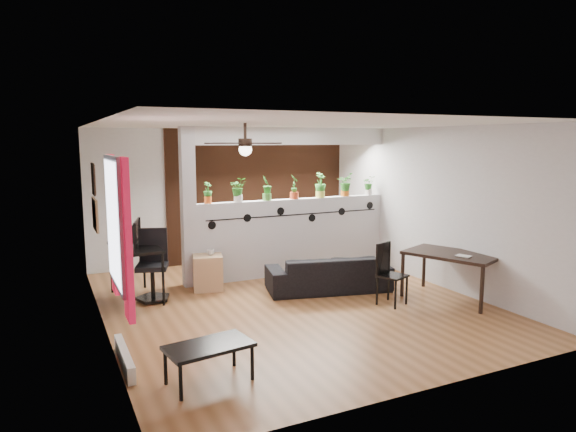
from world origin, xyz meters
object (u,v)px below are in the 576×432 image
Objects in this scene: potted_plant_6 at (369,185)px; coffee_table at (209,348)px; ceiling_fan at (245,145)px; folding_chair at (388,268)px; cup at (210,252)px; office_chair at (153,270)px; potted_plant_0 at (208,192)px; potted_plant_2 at (267,187)px; cube_shelf at (208,272)px; computer_desk at (135,251)px; sofa at (328,274)px; potted_plant_4 at (320,184)px; dining_table at (451,258)px; potted_plant_1 at (238,189)px; potted_plant_3 at (294,186)px; potted_plant_5 at (345,184)px.

coffee_table is (-4.21, -3.44, -1.20)m from potted_plant_6.
folding_chair is (2.05, -0.36, -1.78)m from ceiling_fan.
office_chair is at bearing -170.77° from cup.
potted_plant_0 is 3.13× the size of cup.
potted_plant_2 is 2.59m from folding_chair.
ceiling_fan reaches higher than cube_shelf.
computer_desk is at bearing 150.89° from folding_chair.
coffee_table is (-2.65, -2.24, 0.08)m from sofa.
potted_plant_2 is 0.48× the size of folding_chair.
potted_plant_6 is 0.65× the size of cube_shelf.
potted_plant_2 is at bearing 180.00° from potted_plant_4.
potted_plant_4 is at bearing 22.37° from cube_shelf.
potted_plant_0 is 0.30× the size of computer_desk.
office_chair is (-0.94, -0.15, -0.14)m from cup.
potted_plant_4 is 0.30× the size of dining_table.
folding_chair is (2.11, -1.82, -0.07)m from cup.
potted_plant_1 is 0.53m from potted_plant_2.
potted_plant_3 is at bearing 24.97° from cube_shelf.
folding_chair is (2.03, -2.16, -1.01)m from potted_plant_0.
potted_plant_1 reaches higher than potted_plant_0.
coffee_table is at bearing -107.40° from cup.
potted_plant_5 is (2.11, -0.00, 0.01)m from potted_plant_1.
potted_plant_3 is 0.48× the size of folding_chair.
dining_table is at bearing 153.52° from sofa.
potted_plant_0 is at bearing 15.29° from computer_desk.
potted_plant_0 is 2.11m from potted_plant_4.
ceiling_fan reaches higher than sofa.
folding_chair is 3.34m from coffee_table.
potted_plant_6 is 4.35m from office_chair.
potted_plant_3 is 2.95m from dining_table.
potted_plant_6 is (2.11, 0.00, -0.03)m from potted_plant_2.
potted_plant_6 is at bearing 29.51° from ceiling_fan.
cube_shelf is at bearing -174.10° from potted_plant_6.
potted_plant_4 is 3.97× the size of cup.
cube_shelf is (-0.66, -0.34, -1.29)m from potted_plant_1.
coffee_table is at bearing -140.75° from potted_plant_6.
cup is (-3.24, -0.34, -0.94)m from potted_plant_6.
computer_desk is at bearing -164.71° from potted_plant_0.
potted_plant_2 reaches higher than office_chair.
ceiling_fan is 1.33× the size of coffee_table.
cube_shelf is 0.48× the size of computer_desk.
coffee_table is at bearing -165.60° from dining_table.
potted_plant_5 is 0.29× the size of dining_table.
computer_desk is (-4.40, -0.34, -0.81)m from potted_plant_6.
ceiling_fan is 2.76m from coffee_table.
office_chair reaches higher than sofa.
potted_plant_6 reaches higher than sofa.
folding_chair reaches higher than dining_table.
computer_desk is (-2.82, -0.34, -0.84)m from potted_plant_3.
office_chair is at bearing -154.26° from potted_plant_0.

